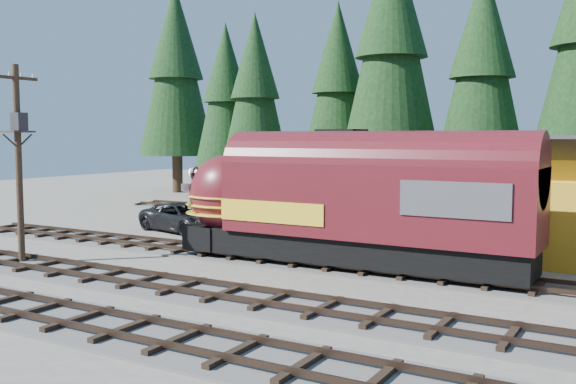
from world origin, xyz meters
The scene contains 8 objects.
ground centered at (0.00, 0.00, 0.00)m, with size 120.00×120.00×0.00m, color #6B665B.
track_spur centered at (-10.00, 18.00, 0.06)m, with size 32.00×3.20×0.33m.
depot centered at (0.00, 10.50, 2.96)m, with size 12.80×7.00×5.30m.
locomotive centered at (-3.09, 4.00, 2.42)m, with size 15.09×3.00×4.10m.
caboose centered at (-10.51, 18.00, 2.60)m, with size 10.07×2.92×5.24m.
utility_pole centered at (-14.78, -1.64, 4.65)m, with size 1.03×1.99×8.14m.
pickup_truck_a centered at (-14.55, 8.53, 0.79)m, with size 2.61×5.67×1.58m, color black.
pickup_truck_b centered at (-13.45, 11.38, 0.84)m, with size 2.35×5.79×1.68m, color #97999E.
Camera 1 is at (7.94, -18.75, 5.25)m, focal length 40.00 mm.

